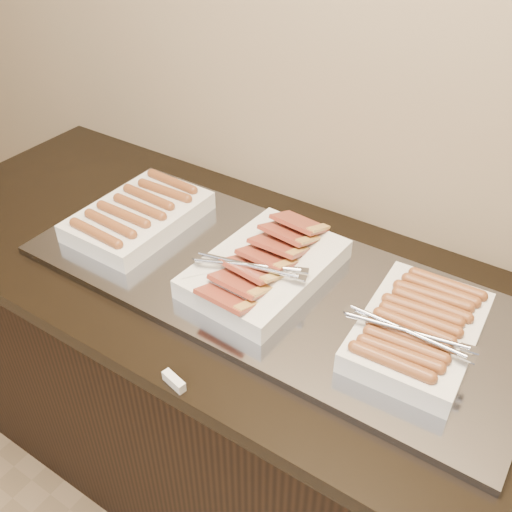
{
  "coord_description": "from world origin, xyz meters",
  "views": [
    {
      "loc": [
        0.57,
        1.25,
        1.78
      ],
      "look_at": [
        -0.01,
        2.13,
        0.97
      ],
      "focal_mm": 40.0,
      "sensor_mm": 36.0,
      "label": 1
    }
  ],
  "objects": [
    {
      "name": "counter",
      "position": [
        0.0,
        2.13,
        0.45
      ],
      "size": [
        2.06,
        0.76,
        0.9
      ],
      "color": "black",
      "rests_on": "ground"
    },
    {
      "name": "dish_left",
      "position": [
        -0.39,
        2.13,
        0.95
      ],
      "size": [
        0.24,
        0.36,
        0.07
      ],
      "rotation": [
        0.0,
        0.0,
        -0.01
      ],
      "color": "white",
      "rests_on": "warming_tray"
    },
    {
      "name": "label_holder",
      "position": [
        0.03,
        1.77,
        0.91
      ],
      "size": [
        0.06,
        0.03,
        0.02
      ],
      "primitive_type": "cube",
      "rotation": [
        0.0,
        0.0,
        -0.21
      ],
      "color": "white",
      "rests_on": "counter"
    },
    {
      "name": "warming_tray",
      "position": [
        0.03,
        2.13,
        0.91
      ],
      "size": [
        1.2,
        0.5,
        0.02
      ],
      "primitive_type": "cube",
      "color": "gray",
      "rests_on": "counter"
    },
    {
      "name": "dish_center",
      "position": [
        0.01,
        2.13,
        0.95
      ],
      "size": [
        0.28,
        0.4,
        0.09
      ],
      "rotation": [
        0.0,
        0.0,
        -0.06
      ],
      "color": "white",
      "rests_on": "warming_tray"
    },
    {
      "name": "dish_right",
      "position": [
        0.39,
        2.13,
        0.95
      ],
      "size": [
        0.26,
        0.35,
        0.08
      ],
      "rotation": [
        0.0,
        0.0,
        0.05
      ],
      "color": "white",
      "rests_on": "warming_tray"
    }
  ]
}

